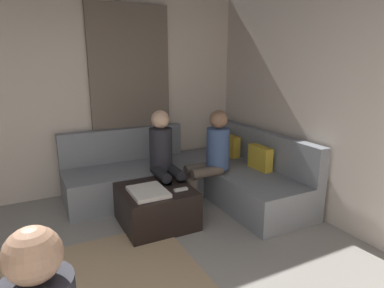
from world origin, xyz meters
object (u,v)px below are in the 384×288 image
(sectional_couch, at_px, (193,176))
(coffee_mug, at_px, (163,176))
(person_on_couch_back, at_px, (211,155))
(ottoman, at_px, (156,206))
(person_on_couch_side, at_px, (164,156))
(game_remote, at_px, (181,189))

(sectional_couch, relative_size, coffee_mug, 26.84)
(person_on_couch_back, bearing_deg, ottoman, 101.09)
(coffee_mug, bearing_deg, ottoman, -39.29)
(person_on_couch_side, bearing_deg, ottoman, 55.47)
(sectional_couch, distance_m, coffee_mug, 0.65)
(game_remote, bearing_deg, person_on_couch_back, 120.66)
(game_remote, xyz_separation_m, person_on_couch_side, (-0.55, 0.03, 0.23))
(coffee_mug, relative_size, person_on_couch_side, 0.08)
(ottoman, bearing_deg, person_on_couch_side, 145.47)
(sectional_couch, relative_size, ottoman, 3.36)
(sectional_couch, bearing_deg, game_remote, -36.06)
(ottoman, bearing_deg, coffee_mug, 140.71)
(sectional_couch, xyz_separation_m, person_on_couch_side, (0.15, -0.47, 0.38))
(ottoman, relative_size, person_on_couch_side, 0.63)
(person_on_couch_back, bearing_deg, coffee_mug, 83.69)
(sectional_couch, distance_m, ottoman, 0.90)
(game_remote, relative_size, person_on_couch_back, 0.12)
(coffee_mug, bearing_deg, sectional_couch, 118.47)
(game_remote, bearing_deg, sectional_couch, 143.94)
(coffee_mug, xyz_separation_m, person_on_couch_side, (-0.15, 0.07, 0.19))
(game_remote, height_order, person_on_couch_side, person_on_couch_side)
(sectional_couch, distance_m, person_on_couch_side, 0.62)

